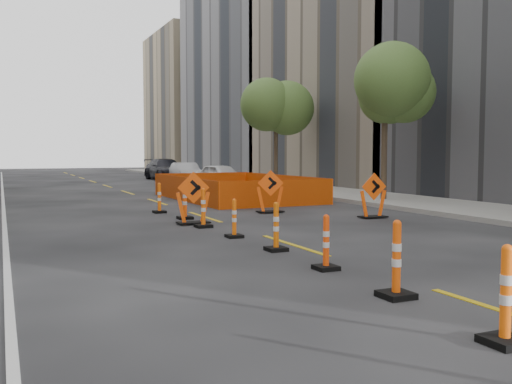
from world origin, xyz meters
name	(u,v)px	position (x,y,z in m)	size (l,w,h in m)	color
ground_plane	(413,283)	(0.00, 0.00, 0.00)	(140.00, 140.00, 0.00)	black
sidewalk_right	(395,200)	(9.00, 12.00, 0.07)	(4.00, 90.00, 0.15)	gray
bld_right_c	(382,76)	(17.00, 23.80, 7.00)	(12.00, 16.00, 14.00)	gray
bld_right_d	(273,65)	(17.00, 40.20, 10.00)	(12.00, 18.00, 20.00)	gray
bld_right_e	(206,103)	(17.00, 58.60, 8.00)	(12.00, 14.00, 16.00)	tan
tree_r_b	(385,91)	(8.40, 12.00, 4.53)	(2.80, 2.80, 5.95)	#382B1E
tree_r_c	(276,108)	(8.40, 22.00, 4.53)	(2.80, 2.80, 5.95)	#382B1E
channelizer_1	(506,295)	(-1.00, -2.70, 0.54)	(0.43, 0.43, 1.08)	#FF5D0A
channelizer_2	(397,259)	(-0.82, -0.63, 0.55)	(0.44, 0.44, 1.11)	#E54C09
channelizer_3	(326,242)	(-0.71, 1.43, 0.49)	(0.38, 0.38, 0.97)	#EE410A
channelizer_4	(276,226)	(-0.67, 3.50, 0.51)	(0.40, 0.40, 1.03)	#D55908
channelizer_5	(234,218)	(-0.77, 5.56, 0.47)	(0.37, 0.37, 0.94)	#EA5909
channelizer_6	(203,208)	(-0.85, 7.63, 0.54)	(0.42, 0.42, 1.08)	#E85509
channelizer_7	(185,201)	(-0.73, 9.70, 0.54)	(0.43, 0.43, 1.09)	#FF4E0A
channelizer_8	(159,198)	(-0.99, 11.76, 0.51)	(0.40, 0.40, 1.02)	#F95C0A
chevron_sign_left	(193,198)	(-0.88, 8.42, 0.75)	(1.00, 0.60, 1.50)	#ED4C09
chevron_sign_center	(270,192)	(2.43, 10.27, 0.72)	(0.96, 0.58, 1.44)	#F64B0A
chevron_sign_right	(373,196)	(4.69, 7.57, 0.71)	(0.94, 0.56, 1.41)	#EE4A0A
safety_fence	(235,187)	(3.49, 16.05, 0.51)	(4.78, 8.14, 1.02)	#E13C0B
parked_car_near	(221,176)	(5.90, 24.14, 0.69)	(1.63, 4.05, 1.38)	white
parked_car_mid	(186,173)	(5.20, 28.84, 0.68)	(1.45, 4.15, 1.37)	#AFAEB4
parked_car_far	(166,169)	(5.30, 34.21, 0.78)	(2.19, 5.38, 1.56)	black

